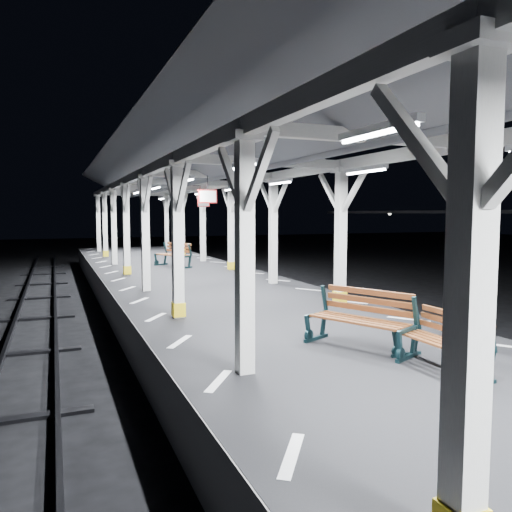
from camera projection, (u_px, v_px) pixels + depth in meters
ground at (305, 380)px, 9.67m from camera, size 120.00×120.00×0.00m
platform at (305, 355)px, 9.62m from camera, size 6.00×50.00×1.00m
hazard_stripes_left at (180, 342)px, 8.66m from camera, size 1.00×48.00×0.01m
hazard_stripes_right at (408, 319)px, 10.50m from camera, size 1.00×48.00×0.01m
track_left at (20, 415)px, 7.78m from camera, size 2.20×60.00×0.16m
track_right at (497, 350)px, 11.53m from camera, size 2.20×60.00×0.16m
canopy at (307, 142)px, 9.26m from camera, size 5.40×49.00×4.65m
bench_near at (445, 339)px, 7.12m from camera, size 0.57×1.50×0.81m
bench_mid at (362, 317)px, 8.24m from camera, size 1.33×1.88×0.96m
bench_far at (175, 254)px, 20.88m from camera, size 1.30×1.96×1.00m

